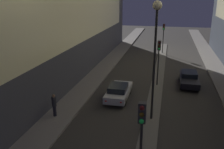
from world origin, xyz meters
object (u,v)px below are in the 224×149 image
Objects in this scene: traffic_light_mid at (159,53)px; pedestrian_on_left_sidewalk at (54,105)px; car_right_lane at (189,78)px; street_lamp at (156,35)px; traffic_light_far at (164,32)px; car_left_lane at (119,91)px; traffic_light_near at (141,129)px.

traffic_light_mid is 2.61× the size of pedestrian_on_left_sidewalk.
traffic_light_mid is 4.16m from car_right_lane.
traffic_light_far is at bearing 90.00° from street_lamp.
car_right_lane is (6.14, 4.99, -0.01)m from car_left_lane.
street_lamp is 8.68m from pedestrian_on_left_sidewalk.
traffic_light_far is at bearing 102.93° from car_right_lane.
car_right_lane is at bearing 39.15° from car_left_lane.
traffic_light_near is 1.02× the size of car_left_lane.
traffic_light_mid is (0.00, 14.41, 0.00)m from traffic_light_near.
car_left_lane is (-3.07, -18.36, -2.64)m from traffic_light_far.
traffic_light_mid is at bearing 50.85° from pedestrian_on_left_sidewalk.
street_lamp is 4.85× the size of pedestrian_on_left_sidewalk.
traffic_light_near and traffic_light_mid have the same top height.
traffic_light_far reaches higher than car_left_lane.
traffic_light_mid reaches higher than car_left_lane.
traffic_light_near is 0.54× the size of street_lamp.
traffic_light_far is (0.00, 14.30, 0.00)m from traffic_light_mid.
traffic_light_far reaches higher than pedestrian_on_left_sidewalk.
traffic_light_near is 14.41m from traffic_light_mid.
traffic_light_far is at bearing 90.00° from traffic_light_near.
traffic_light_far is 0.54× the size of street_lamp.
pedestrian_on_left_sidewalk is (-3.86, -4.45, 0.36)m from car_left_lane.
traffic_light_mid is at bearing 90.00° from traffic_light_near.
traffic_light_far is 23.95m from pedestrian_on_left_sidewalk.
pedestrian_on_left_sidewalk is at bearing -169.18° from street_lamp.
traffic_light_near is 28.71m from traffic_light_far.
street_lamp reaches higher than traffic_light_near.
car_left_lane is 7.91m from car_right_lane.
car_right_lane is at bearing 69.31° from street_lamp.
traffic_light_near and traffic_light_far have the same top height.
street_lamp reaches higher than traffic_light_mid.
traffic_light_near is 2.61× the size of pedestrian_on_left_sidewalk.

